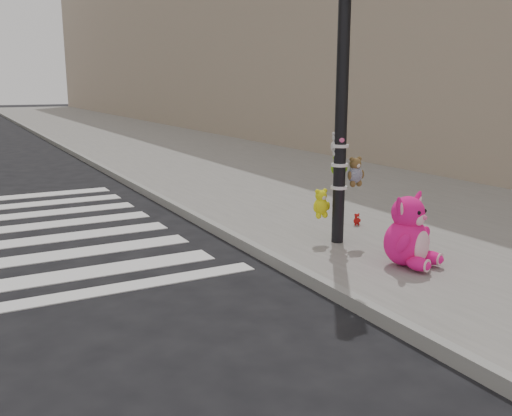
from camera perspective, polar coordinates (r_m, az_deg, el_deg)
ground at (r=5.14m, az=-3.82°, el=-13.51°), size 120.00×120.00×0.00m
sidewalk_near at (r=15.95m, az=-2.46°, el=4.58°), size 7.00×80.00×0.14m
curb_edge at (r=14.79m, az=-14.59°, el=3.57°), size 0.12×80.00×0.15m
bld_near at (r=27.34m, az=-1.30°, el=18.21°), size 5.00×60.00×10.00m
signal_pole at (r=7.55m, az=8.50°, el=8.70°), size 0.69×0.49×4.00m
pink_bunny at (r=6.87m, az=15.04°, el=-2.72°), size 0.71×0.77×0.88m
red_teddy at (r=8.71m, az=10.05°, el=-1.13°), size 0.14×0.10×0.18m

